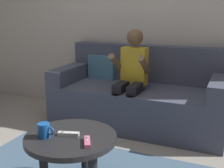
{
  "coord_description": "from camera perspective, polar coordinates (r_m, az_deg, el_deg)",
  "views": [
    {
      "loc": [
        1.04,
        -1.59,
        1.22
      ],
      "look_at": [
        0.08,
        0.64,
        0.61
      ],
      "focal_mm": 46.81,
      "sensor_mm": 36.0,
      "label": 1
    }
  ],
  "objects": [
    {
      "name": "wall_back",
      "position": [
        3.46,
        6.01,
        14.66
      ],
      "size": [
        4.49,
        0.05,
        2.5
      ],
      "primitive_type": "cube",
      "color": "beige",
      "rests_on": "ground"
    },
    {
      "name": "couch",
      "position": [
        3.19,
        5.3,
        -2.59
      ],
      "size": [
        1.81,
        0.8,
        0.84
      ],
      "color": "#474C60",
      "rests_on": "ground"
    },
    {
      "name": "person_seated_on_couch",
      "position": [
        2.96,
        3.8,
        1.87
      ],
      "size": [
        0.36,
        0.44,
        1.04
      ],
      "color": "black",
      "rests_on": "ground"
    },
    {
      "name": "coffee_table",
      "position": [
        2.0,
        -7.91,
        -11.63
      ],
      "size": [
        0.61,
        0.61,
        0.42
      ],
      "color": "#232326",
      "rests_on": "ground"
    },
    {
      "name": "game_remote_white_near_edge",
      "position": [
        1.97,
        -8.5,
        -9.62
      ],
      "size": [
        0.14,
        0.08,
        0.03
      ],
      "color": "white",
      "rests_on": "coffee_table"
    },
    {
      "name": "game_remote_pink_center",
      "position": [
        1.84,
        -4.86,
        -11.18
      ],
      "size": [
        0.1,
        0.14,
        0.03
      ],
      "color": "pink",
      "rests_on": "coffee_table"
    },
    {
      "name": "coffee_mug",
      "position": [
        1.96,
        -13.08,
        -8.82
      ],
      "size": [
        0.12,
        0.08,
        0.09
      ],
      "color": "#1959B2",
      "rests_on": "coffee_table"
    }
  ]
}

